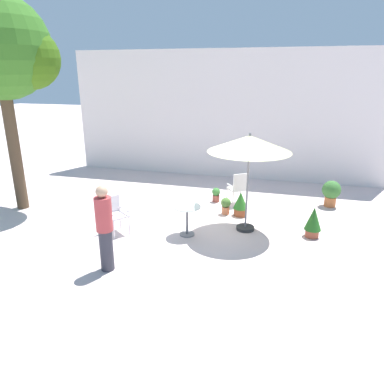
% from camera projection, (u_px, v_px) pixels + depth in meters
% --- Properties ---
extents(ground_plane, '(60.00, 60.00, 0.00)m').
position_uv_depth(ground_plane, '(189.00, 222.00, 9.29)').
color(ground_plane, beige).
extents(villa_facade, '(11.17, 0.30, 4.44)m').
position_uv_depth(villa_facade, '(223.00, 115.00, 12.75)').
color(villa_facade, silver).
rests_on(villa_facade, ground).
extents(shade_tree, '(2.72, 2.59, 5.57)m').
position_uv_depth(shade_tree, '(1.00, 48.00, 8.94)').
color(shade_tree, brown).
rests_on(shade_tree, ground).
extents(patio_umbrella_0, '(1.93, 1.93, 2.38)m').
position_uv_depth(patio_umbrella_0, '(249.00, 145.00, 8.16)').
color(patio_umbrella_0, '#2D2D2D').
rests_on(patio_umbrella_0, ground).
extents(cafe_table_0, '(0.64, 0.64, 0.73)m').
position_uv_depth(cafe_table_0, '(187.00, 215.00, 8.39)').
color(cafe_table_0, silver).
rests_on(cafe_table_0, ground).
extents(patio_chair_0, '(0.65, 0.64, 0.96)m').
position_uv_depth(patio_chair_0, '(239.00, 187.00, 10.31)').
color(patio_chair_0, silver).
rests_on(patio_chair_0, ground).
extents(patio_chair_1, '(0.66, 0.65, 0.88)m').
position_uv_depth(patio_chair_1, '(115.00, 212.00, 8.53)').
color(patio_chair_1, silver).
rests_on(patio_chair_1, ground).
extents(potted_plant_0, '(0.24, 0.24, 0.43)m').
position_uv_depth(potted_plant_0, '(216.00, 194.00, 10.67)').
color(potted_plant_0, brown).
rests_on(potted_plant_0, ground).
extents(potted_plant_1, '(0.27, 0.27, 0.46)m').
position_uv_depth(potted_plant_1, '(226.00, 205.00, 9.73)').
color(potted_plant_1, '#CB734A').
rests_on(potted_plant_1, ground).
extents(potted_plant_2, '(0.52, 0.52, 0.76)m').
position_uv_depth(potted_plant_2, '(331.00, 192.00, 10.24)').
color(potted_plant_2, '#C36B3A').
rests_on(potted_plant_2, ground).
extents(potted_plant_3, '(0.38, 0.38, 0.67)m').
position_uv_depth(potted_plant_3, '(241.00, 203.00, 9.58)').
color(potted_plant_3, '#994929').
rests_on(potted_plant_3, ground).
extents(potted_plant_4, '(0.39, 0.39, 0.74)m').
position_uv_depth(potted_plant_4, '(313.00, 221.00, 8.32)').
color(potted_plant_4, '#A14C36').
rests_on(potted_plant_4, ground).
extents(standing_person, '(0.43, 0.43, 1.72)m').
position_uv_depth(standing_person, '(105.00, 228.00, 6.78)').
color(standing_person, '#33333D').
rests_on(standing_person, ground).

